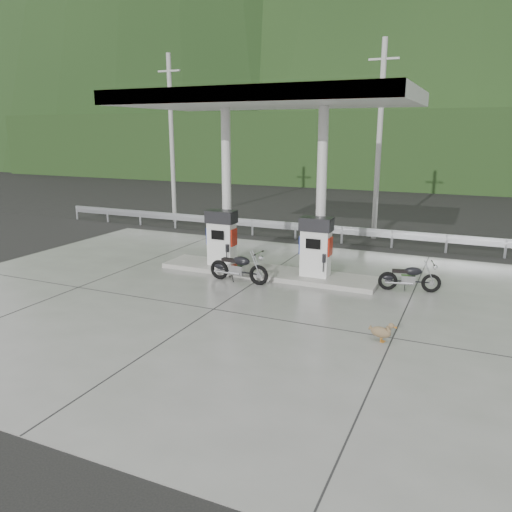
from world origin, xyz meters
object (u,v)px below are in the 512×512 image
at_px(gas_pump_left, 222,238).
at_px(duck, 381,332).
at_px(gas_pump_right, 316,247).
at_px(motorcycle_right, 410,278).
at_px(motorcycle_left, 239,268).

xyz_separation_m(gas_pump_left, duck, (5.88, -3.77, -0.85)).
bearing_deg(gas_pump_right, motorcycle_right, 2.23).
height_order(gas_pump_right, motorcycle_left, gas_pump_right).
bearing_deg(motorcycle_right, duck, -103.92).
bearing_deg(motorcycle_left, motorcycle_right, 16.30).
bearing_deg(gas_pump_right, duck, -54.56).
bearing_deg(gas_pump_right, gas_pump_left, 180.00).
distance_m(gas_pump_left, duck, 7.03).
distance_m(motorcycle_left, duck, 5.45).
bearing_deg(duck, gas_pump_right, 136.59).
distance_m(gas_pump_left, gas_pump_right, 3.20).
bearing_deg(gas_pump_left, motorcycle_right, 1.03).
height_order(gas_pump_left, motorcycle_left, gas_pump_left).
bearing_deg(motorcycle_right, motorcycle_left, -178.78).
xyz_separation_m(gas_pump_left, motorcycle_right, (5.96, 0.11, -0.67)).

